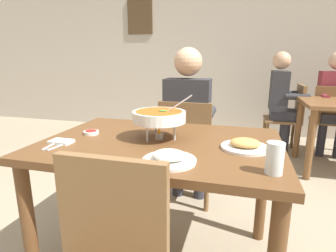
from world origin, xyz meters
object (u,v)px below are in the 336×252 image
Objects in this scene: sauce_dish at (91,132)px; patron_bg_middle at (281,97)px; dining_table_main at (161,160)px; diner_main at (188,118)px; rice_plate at (169,158)px; curry_bowl at (159,117)px; chair_diner_main at (187,147)px; drink_glass at (275,160)px; appetizer_plate at (245,145)px; chair_bg_middle at (290,115)px; chair_bg_right at (330,117)px; patron_bg_right at (334,98)px.

sauce_dish is 0.07× the size of patron_bg_middle.
diner_main is (0.00, 0.77, 0.08)m from dining_table_main.
patron_bg_middle reaches higher than rice_plate.
curry_bowl is at bearing 114.22° from rice_plate.
chair_diner_main is 0.69× the size of diner_main.
drink_glass is at bearing -62.44° from diner_main.
rice_plate is 2.67× the size of sauce_dish.
drink_glass is 2.71m from patron_bg_middle.
curry_bowl reaches higher than drink_glass.
curry_bowl is at bearing -91.66° from diner_main.
rice_plate is (0.13, -1.03, 0.29)m from chair_diner_main.
dining_table_main is 0.66m from drink_glass.
patron_bg_middle is (0.46, 2.40, -0.05)m from appetizer_plate.
chair_bg_middle is 1.00× the size of chair_bg_right.
dining_table_main is 5.42× the size of appetizer_plate.
diner_main reaches higher than dining_table_main.
chair_bg_right is at bearing 70.72° from drink_glass.
patron_bg_right reaches higher than curry_bowl.
rice_plate is 0.18× the size of patron_bg_middle.
dining_table_main is 1.45× the size of chair_bg_right.
drink_glass is at bearing -99.90° from chair_bg_middle.
dining_table_main is at bearing -110.83° from patron_bg_middle.
curry_bowl is 0.68m from drink_glass.
patron_bg_middle is at bearing -168.03° from chair_bg_middle.
chair_bg_middle is at bearing 71.47° from rice_plate.
chair_diner_main reaches higher than sauce_dish.
chair_diner_main is 0.89m from sauce_dish.
rice_plate is at bearing -117.19° from patron_bg_right.
rice_plate is (0.15, -0.33, -0.11)m from curry_bowl.
diner_main is at bearing -132.72° from patron_bg_right.
drink_glass reaches higher than dining_table_main.
chair_diner_main is at bearing -121.81° from chair_bg_middle.
dining_table_main is at bearing 177.69° from appetizer_plate.
curry_bowl is 3.69× the size of sauce_dish.
rice_plate is 0.27× the size of chair_bg_middle.
chair_bg_right is (0.94, 2.68, -0.33)m from drink_glass.
appetizer_plate is (0.45, -0.02, 0.13)m from dining_table_main.
rice_plate is (0.13, -1.07, 0.05)m from diner_main.
diner_main is at bearing 88.34° from curry_bowl.
patron_bg_middle is (0.78, 2.67, -0.05)m from rice_plate.
chair_bg_middle reaches higher than sauce_dish.
rice_plate is 2.86m from chair_bg_middle.
chair_bg_middle reaches higher than rice_plate.
dining_table_main is 0.99× the size of diner_main.
dining_table_main is at bearing -90.00° from diner_main.
dining_table_main is 2.87m from patron_bg_right.
sauce_dish is at bearing -129.42° from patron_bg_right.
chair_diner_main and chair_bg_middle have the same top height.
diner_main is at bearing 96.87° from rice_plate.
appetizer_plate is 2.67m from patron_bg_right.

